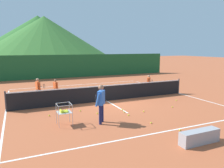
# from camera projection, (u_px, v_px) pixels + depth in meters

# --- Properties ---
(ground_plane) EXTENTS (120.00, 120.00, 0.00)m
(ground_plane) POSITION_uv_depth(u_px,v_px,m) (107.00, 101.00, 13.11)
(ground_plane) COLOR #B25633
(line_baseline_near) EXTENTS (11.06, 0.08, 0.01)m
(line_baseline_near) POSITION_uv_depth(u_px,v_px,m) (161.00, 132.00, 8.23)
(line_baseline_near) COLOR white
(line_baseline_near) RESTS_ON ground
(line_baseline_far) EXTENTS (11.06, 0.08, 0.01)m
(line_baseline_far) POSITION_uv_depth(u_px,v_px,m) (79.00, 85.00, 18.88)
(line_baseline_far) COLOR white
(line_baseline_far) RESTS_ON ground
(line_sideline_west) EXTENTS (0.08, 11.81, 0.01)m
(line_sideline_west) POSITION_uv_depth(u_px,v_px,m) (6.00, 112.00, 10.89)
(line_sideline_west) COLOR white
(line_sideline_west) RESTS_ON ground
(line_sideline_east) EXTENTS (0.08, 11.81, 0.01)m
(line_sideline_east) POSITION_uv_depth(u_px,v_px,m) (179.00, 93.00, 15.32)
(line_sideline_east) COLOR white
(line_sideline_east) RESTS_ON ground
(line_service_center) EXTENTS (0.08, 5.45, 0.01)m
(line_service_center) POSITION_uv_depth(u_px,v_px,m) (107.00, 101.00, 13.11)
(line_service_center) COLOR white
(line_service_center) RESTS_ON ground
(tennis_net) EXTENTS (11.07, 0.08, 1.05)m
(tennis_net) POSITION_uv_depth(u_px,v_px,m) (107.00, 93.00, 13.02)
(tennis_net) COLOR #333338
(tennis_net) RESTS_ON ground
(instructor) EXTENTS (0.57, 0.82, 1.67)m
(instructor) POSITION_uv_depth(u_px,v_px,m) (101.00, 100.00, 9.09)
(instructor) COLOR #191E4C
(instructor) RESTS_ON ground
(student_0) EXTENTS (0.52, 0.60, 1.35)m
(student_0) POSITION_uv_depth(u_px,v_px,m) (38.00, 87.00, 13.25)
(student_0) COLOR black
(student_0) RESTS_ON ground
(student_1) EXTENTS (0.29, 0.49, 1.19)m
(student_1) POSITION_uv_depth(u_px,v_px,m) (56.00, 87.00, 13.95)
(student_1) COLOR black
(student_1) RESTS_ON ground
(student_2) EXTENTS (0.46, 0.64, 1.20)m
(student_2) POSITION_uv_depth(u_px,v_px,m) (149.00, 82.00, 15.96)
(student_2) COLOR silver
(student_2) RESTS_ON ground
(ball_cart) EXTENTS (0.58, 0.58, 0.90)m
(ball_cart) POSITION_uv_depth(u_px,v_px,m) (64.00, 111.00, 8.93)
(ball_cart) COLOR #B7B7BC
(ball_cart) RESTS_ON ground
(tennis_ball_0) EXTENTS (0.07, 0.07, 0.07)m
(tennis_ball_0) POSITION_uv_depth(u_px,v_px,m) (49.00, 115.00, 10.17)
(tennis_ball_0) COLOR yellow
(tennis_ball_0) RESTS_ON ground
(tennis_ball_1) EXTENTS (0.07, 0.07, 0.07)m
(tennis_ball_1) POSITION_uv_depth(u_px,v_px,m) (68.00, 112.00, 10.69)
(tennis_ball_1) COLOR yellow
(tennis_ball_1) RESTS_ON ground
(tennis_ball_2) EXTENTS (0.07, 0.07, 0.07)m
(tennis_ball_2) POSITION_uv_depth(u_px,v_px,m) (124.00, 112.00, 10.72)
(tennis_ball_2) COLOR yellow
(tennis_ball_2) RESTS_ON ground
(tennis_ball_3) EXTENTS (0.07, 0.07, 0.07)m
(tennis_ball_3) POSITION_uv_depth(u_px,v_px,m) (176.00, 100.00, 13.11)
(tennis_ball_3) COLOR yellow
(tennis_ball_3) RESTS_ON ground
(tennis_ball_4) EXTENTS (0.07, 0.07, 0.07)m
(tennis_ball_4) POSITION_uv_depth(u_px,v_px,m) (122.00, 110.00, 11.13)
(tennis_ball_4) COLOR yellow
(tennis_ball_4) RESTS_ON ground
(tennis_ball_5) EXTENTS (0.07, 0.07, 0.07)m
(tennis_ball_5) POSITION_uv_depth(u_px,v_px,m) (151.00, 123.00, 9.18)
(tennis_ball_5) COLOR yellow
(tennis_ball_5) RESTS_ON ground
(tennis_ball_6) EXTENTS (0.07, 0.07, 0.07)m
(tennis_ball_6) POSITION_uv_depth(u_px,v_px,m) (144.00, 111.00, 10.83)
(tennis_ball_6) COLOR yellow
(tennis_ball_6) RESTS_ON ground
(tennis_ball_7) EXTENTS (0.07, 0.07, 0.07)m
(tennis_ball_7) POSITION_uv_depth(u_px,v_px,m) (80.00, 111.00, 10.95)
(tennis_ball_7) COLOR yellow
(tennis_ball_7) RESTS_ON ground
(tennis_ball_8) EXTENTS (0.07, 0.07, 0.07)m
(tennis_ball_8) POSITION_uv_depth(u_px,v_px,m) (97.00, 113.00, 10.50)
(tennis_ball_8) COLOR yellow
(tennis_ball_8) RESTS_ON ground
(tennis_ball_9) EXTENTS (0.07, 0.07, 0.07)m
(tennis_ball_9) POSITION_uv_depth(u_px,v_px,m) (128.00, 115.00, 10.23)
(tennis_ball_9) COLOR yellow
(tennis_ball_9) RESTS_ON ground
(tennis_ball_10) EXTENTS (0.07, 0.07, 0.07)m
(tennis_ball_10) POSITION_uv_depth(u_px,v_px,m) (172.00, 107.00, 11.64)
(tennis_ball_10) COLOR yellow
(tennis_ball_10) RESTS_ON ground
(tennis_ball_11) EXTENTS (0.07, 0.07, 0.07)m
(tennis_ball_11) POSITION_uv_depth(u_px,v_px,m) (180.00, 130.00, 8.36)
(tennis_ball_11) COLOR yellow
(tennis_ball_11) RESTS_ON ground
(windscreen_fence) EXTENTS (24.32, 0.08, 2.47)m
(windscreen_fence) POSITION_uv_depth(u_px,v_px,m) (66.00, 66.00, 23.12)
(windscreen_fence) COLOR #1E5B2D
(windscreen_fence) RESTS_ON ground
(courtside_bench) EXTENTS (1.50, 0.36, 0.46)m
(courtside_bench) POSITION_uv_depth(u_px,v_px,m) (199.00, 137.00, 7.24)
(courtside_bench) COLOR #99999E
(courtside_bench) RESTS_ON ground
(hill_0) EXTENTS (38.32, 38.32, 11.81)m
(hill_0) POSITION_uv_depth(u_px,v_px,m) (45.00, 38.00, 59.81)
(hill_0) COLOR #38702D
(hill_0) RESTS_ON ground
(hill_2) EXTENTS (41.42, 41.42, 12.96)m
(hill_2) POSITION_uv_depth(u_px,v_px,m) (39.00, 37.00, 66.91)
(hill_2) COLOR #2D6628
(hill_2) RESTS_ON ground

